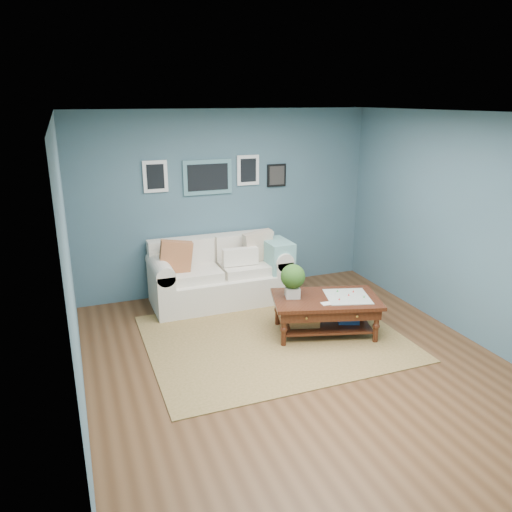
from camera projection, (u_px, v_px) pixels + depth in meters
name	position (u px, v px, depth m)	size (l,w,h in m)	color
room_shell	(296.00, 245.00, 5.24)	(5.00, 5.02, 2.70)	brown
area_rug	(274.00, 338.00, 6.17)	(3.05, 2.44, 0.01)	brown
loveseat	(225.00, 273.00, 7.22)	(1.99, 0.90, 1.02)	white
coffee_table	(320.00, 304.00, 6.18)	(1.46, 1.09, 0.91)	#331009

